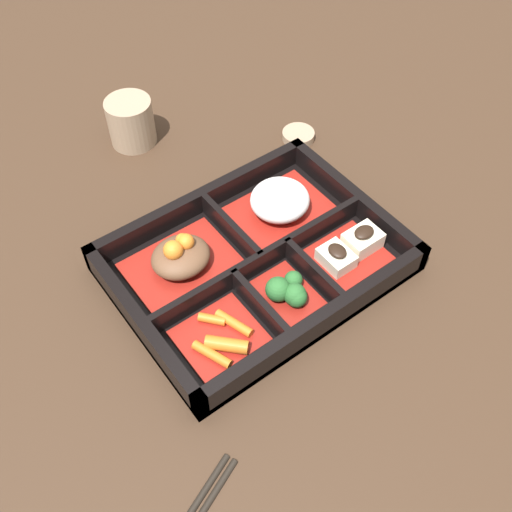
% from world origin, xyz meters
% --- Properties ---
extents(ground_plane, '(3.00, 3.00, 0.00)m').
position_xyz_m(ground_plane, '(0.00, 0.00, 0.00)').
color(ground_plane, '#382619').
extents(bento_base, '(0.33, 0.25, 0.01)m').
position_xyz_m(bento_base, '(0.00, 0.00, 0.01)').
color(bento_base, black).
rests_on(bento_base, ground_plane).
extents(bento_rim, '(0.33, 0.25, 0.04)m').
position_xyz_m(bento_rim, '(-0.00, -0.00, 0.02)').
color(bento_rim, black).
rests_on(bento_rim, ground_plane).
extents(bowl_stew, '(0.13, 0.10, 0.05)m').
position_xyz_m(bowl_stew, '(-0.07, 0.05, 0.03)').
color(bowl_stew, maroon).
rests_on(bowl_stew, bento_base).
extents(bowl_rice, '(0.13, 0.10, 0.04)m').
position_xyz_m(bowl_rice, '(0.07, 0.05, 0.03)').
color(bowl_rice, maroon).
rests_on(bowl_rice, bento_base).
extents(bowl_carrots, '(0.09, 0.08, 0.02)m').
position_xyz_m(bowl_carrots, '(-0.09, -0.06, 0.02)').
color(bowl_carrots, maroon).
rests_on(bowl_carrots, bento_base).
extents(bowl_greens, '(0.06, 0.08, 0.03)m').
position_xyz_m(bowl_greens, '(-0.00, -0.06, 0.02)').
color(bowl_greens, maroon).
rests_on(bowl_greens, bento_base).
extents(bowl_tofu, '(0.09, 0.08, 0.04)m').
position_xyz_m(bowl_tofu, '(0.10, -0.06, 0.02)').
color(bowl_tofu, maroon).
rests_on(bowl_tofu, bento_base).
extents(tea_cup, '(0.07, 0.07, 0.07)m').
position_xyz_m(tea_cup, '(0.00, 0.30, 0.04)').
color(tea_cup, gray).
rests_on(tea_cup, ground_plane).
extents(sauce_dish, '(0.05, 0.05, 0.01)m').
position_xyz_m(sauce_dish, '(0.20, 0.16, 0.01)').
color(sauce_dish, gray).
rests_on(sauce_dish, ground_plane).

